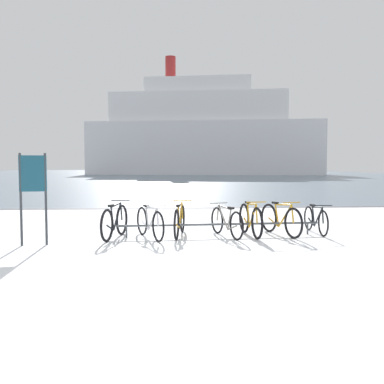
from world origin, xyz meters
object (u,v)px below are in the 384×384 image
Objects in this scene: bicycle_4 at (250,220)px; ferry_ship at (203,135)px; bicycle_3 at (226,222)px; info_sign at (33,183)px; bicycle_5 at (281,220)px; bicycle_0 at (115,222)px; bicycle_6 at (316,220)px; bicycle_1 at (150,223)px; bicycle_2 at (180,220)px.

bicycle_4 is 0.04× the size of ferry_ship.
info_sign is (-4.18, -0.76, 0.96)m from bicycle_3.
bicycle_5 is at bearing 5.00° from bicycle_3.
ferry_ship is at bearing 81.12° from info_sign.
bicycle_3 is 0.59m from bicycle_4.
bicycle_0 is 3.16m from bicycle_4.
bicycle_0 is at bearing -175.71° from bicycle_6.
info_sign is 0.05× the size of ferry_ship.
bicycle_4 is (2.36, 0.17, 0.02)m from bicycle_1.
bicycle_2 reaches higher than bicycle_1.
ferry_ship is at bearing 85.37° from bicycle_4.
bicycle_6 is at bearing -93.08° from ferry_ship.
info_sign reaches higher than bicycle_5.
info_sign is at bearing -170.28° from bicycle_6.
info_sign is at bearing -162.90° from bicycle_2.
info_sign is at bearing -170.95° from bicycle_5.
ferry_ship is at bearing 84.84° from bicycle_3.
bicycle_4 is at bearing 4.01° from bicycle_1.
bicycle_6 is 6.61m from info_sign.
bicycle_1 is at bearing -173.83° from bicycle_6.
bicycle_5 is at bearing 1.99° from bicycle_0.
bicycle_4 reaches higher than bicycle_6.
bicycle_4 is at bearing 9.92° from info_sign.
bicycle_2 is (0.70, 0.29, 0.01)m from bicycle_1.
bicycle_0 is 1.99m from info_sign.
bicycle_3 is 2.29m from bicycle_6.
bicycle_1 is 2.37m from bicycle_4.
bicycle_4 is 1.70m from bicycle_6.
info_sign is (-2.40, -0.67, 0.94)m from bicycle_1.
bicycle_0 is at bearing -97.53° from ferry_ship.
bicycle_6 is at bearing 4.29° from bicycle_0.
bicycle_6 is (2.26, 0.34, -0.01)m from bicycle_3.
ferry_ship is (3.29, 61.21, 6.10)m from bicycle_6.
bicycle_1 reaches higher than bicycle_6.
bicycle_1 is at bearing -176.14° from bicycle_5.
bicycle_1 is 0.97× the size of bicycle_4.
info_sign is at bearing -170.08° from bicycle_4.
bicycle_2 reaches higher than bicycle_3.
bicycle_4 is (1.67, -0.12, 0.01)m from bicycle_2.
bicycle_4 reaches higher than bicycle_0.
bicycle_1 is 1.78m from bicycle_3.
bicycle_3 is at bearing -171.38° from bicycle_6.
bicycle_1 is 0.85× the size of info_sign.
bicycle_4 is at bearing -176.62° from bicycle_5.
bicycle_5 is at bearing 3.86° from bicycle_1.
bicycle_6 is (4.84, 0.36, -0.04)m from bicycle_0.
bicycle_2 is 0.92× the size of info_sign.
bicycle_0 is 1.01× the size of bicycle_1.
bicycle_3 is (2.58, 0.02, -0.03)m from bicycle_0.
bicycle_4 is (3.16, 0.09, 0.00)m from bicycle_0.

